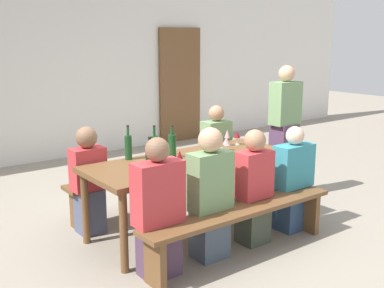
# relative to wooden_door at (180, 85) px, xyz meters

# --- Properties ---
(ground_plane) EXTENTS (24.00, 24.00, 0.00)m
(ground_plane) POSITION_rel_wooden_door_xyz_m (-2.46, -3.61, -1.05)
(ground_plane) COLOR gray
(back_wall) EXTENTS (14.00, 0.20, 3.20)m
(back_wall) POSITION_rel_wooden_door_xyz_m (-2.46, 0.14, 0.55)
(back_wall) COLOR silver
(back_wall) RESTS_ON ground
(wooden_door) EXTENTS (0.90, 0.06, 2.10)m
(wooden_door) POSITION_rel_wooden_door_xyz_m (0.00, 0.00, 0.00)
(wooden_door) COLOR brown
(wooden_door) RESTS_ON ground
(tasting_table) EXTENTS (2.13, 0.85, 0.75)m
(tasting_table) POSITION_rel_wooden_door_xyz_m (-2.46, -3.61, -0.37)
(tasting_table) COLOR brown
(tasting_table) RESTS_ON ground
(bench_near) EXTENTS (2.03, 0.30, 0.45)m
(bench_near) POSITION_rel_wooden_door_xyz_m (-2.46, -4.34, -0.69)
(bench_near) COLOR brown
(bench_near) RESTS_ON ground
(bench_far) EXTENTS (2.03, 0.30, 0.45)m
(bench_far) POSITION_rel_wooden_door_xyz_m (-2.46, -2.89, -0.69)
(bench_far) COLOR brown
(bench_far) RESTS_ON ground
(wine_bottle_0) EXTENTS (0.07, 0.07, 0.34)m
(wine_bottle_0) POSITION_rel_wooden_door_xyz_m (-2.97, -3.25, -0.17)
(wine_bottle_0) COLOR #194723
(wine_bottle_0) RESTS_ON tasting_table
(wine_bottle_1) EXTENTS (0.08, 0.08, 0.33)m
(wine_bottle_1) POSITION_rel_wooden_door_xyz_m (-2.59, -3.46, -0.17)
(wine_bottle_1) COLOR #194723
(wine_bottle_1) RESTS_ON tasting_table
(wine_bottle_2) EXTENTS (0.08, 0.08, 0.32)m
(wine_bottle_2) POSITION_rel_wooden_door_xyz_m (-2.70, -3.31, -0.18)
(wine_bottle_2) COLOR #194723
(wine_bottle_2) RESTS_ON tasting_table
(wine_bottle_3) EXTENTS (0.08, 0.08, 0.35)m
(wine_bottle_3) POSITION_rel_wooden_door_xyz_m (-3.13, -3.90, -0.17)
(wine_bottle_3) COLOR #143319
(wine_bottle_3) RESTS_ON tasting_table
(wine_glass_0) EXTENTS (0.06, 0.06, 0.18)m
(wine_glass_0) POSITION_rel_wooden_door_xyz_m (-1.80, -3.38, -0.18)
(wine_glass_0) COLOR silver
(wine_glass_0) RESTS_ON tasting_table
(wine_glass_1) EXTENTS (0.07, 0.07, 0.15)m
(wine_glass_1) POSITION_rel_wooden_door_xyz_m (-1.68, -3.41, -0.19)
(wine_glass_1) COLOR silver
(wine_glass_1) RESTS_ON tasting_table
(wine_glass_2) EXTENTS (0.08, 0.08, 0.14)m
(wine_glass_2) POSITION_rel_wooden_door_xyz_m (-1.96, -3.55, -0.20)
(wine_glass_2) COLOR silver
(wine_glass_2) RESTS_ON tasting_table
(wine_glass_3) EXTENTS (0.06, 0.06, 0.16)m
(wine_glass_3) POSITION_rel_wooden_door_xyz_m (-2.75, -3.80, -0.19)
(wine_glass_3) COLOR silver
(wine_glass_3) RESTS_ON tasting_table
(seated_guest_near_0) EXTENTS (0.41, 0.24, 1.16)m
(seated_guest_near_0) POSITION_rel_wooden_door_xyz_m (-3.24, -4.19, -0.50)
(seated_guest_near_0) COLOR #503850
(seated_guest_near_0) RESTS_ON ground
(seated_guest_near_1) EXTENTS (0.39, 0.24, 1.18)m
(seated_guest_near_1) POSITION_rel_wooden_door_xyz_m (-2.70, -4.19, -0.49)
(seated_guest_near_1) COLOR #475769
(seated_guest_near_1) RESTS_ON ground
(seated_guest_near_2) EXTENTS (0.34, 0.24, 1.10)m
(seated_guest_near_2) POSITION_rel_wooden_door_xyz_m (-2.18, -4.19, -0.52)
(seated_guest_near_2) COLOR #3F4839
(seated_guest_near_2) RESTS_ON ground
(seated_guest_near_3) EXTENTS (0.42, 0.24, 1.07)m
(seated_guest_near_3) POSITION_rel_wooden_door_xyz_m (-1.63, -4.19, -0.55)
(seated_guest_near_3) COLOR navy
(seated_guest_near_3) RESTS_ON ground
(seated_guest_far_0) EXTENTS (0.33, 0.24, 1.08)m
(seated_guest_far_0) POSITION_rel_wooden_door_xyz_m (-3.31, -3.04, -0.52)
(seated_guest_far_0) COLOR #4C5571
(seated_guest_far_0) RESTS_ON ground
(seated_guest_far_1) EXTENTS (0.33, 0.24, 1.15)m
(seated_guest_far_1) POSITION_rel_wooden_door_xyz_m (-1.67, -3.04, -0.50)
(seated_guest_far_1) COLOR #563540
(seated_guest_far_1) RESTS_ON ground
(standing_host) EXTENTS (0.37, 0.24, 1.60)m
(standing_host) POSITION_rel_wooden_door_xyz_m (-0.93, -3.43, -0.27)
(standing_host) COLOR #583B5A
(standing_host) RESTS_ON ground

